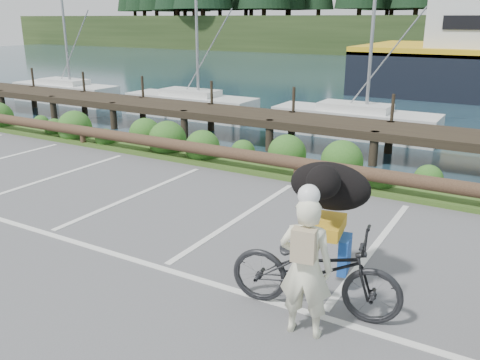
% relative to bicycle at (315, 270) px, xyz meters
% --- Properties ---
extents(ground, '(72.00, 72.00, 0.00)m').
position_rel_bicycle_xyz_m(ground, '(-2.46, 0.31, -0.58)').
color(ground, '#515153').
extents(vegetation_strip, '(34.00, 1.60, 0.10)m').
position_rel_bicycle_xyz_m(vegetation_strip, '(-2.46, 5.61, -0.53)').
color(vegetation_strip, '#3D5B21').
rests_on(vegetation_strip, ground).
extents(log_rail, '(32.00, 0.30, 0.60)m').
position_rel_bicycle_xyz_m(log_rail, '(-2.46, 4.91, -0.58)').
color(log_rail, '#443021').
rests_on(log_rail, ground).
extents(bicycle, '(2.32, 1.13, 1.17)m').
position_rel_bicycle_xyz_m(bicycle, '(0.00, 0.00, 0.00)').
color(bicycle, black).
rests_on(bicycle, ground).
extents(cyclist, '(0.70, 0.52, 1.75)m').
position_rel_bicycle_xyz_m(cyclist, '(0.08, -0.51, 0.29)').
color(cyclist, '#F0EFCB').
rests_on(cyclist, ground).
extents(dog, '(0.73, 1.21, 0.65)m').
position_rel_bicycle_xyz_m(dog, '(-0.12, 0.70, 0.91)').
color(dog, black).
rests_on(dog, bicycle).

